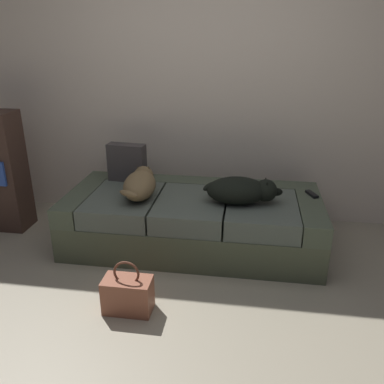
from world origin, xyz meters
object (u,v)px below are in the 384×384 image
at_px(tv_remote, 312,194).
at_px(handbag, 128,294).
at_px(dog_tan, 140,184).
at_px(dog_dark, 242,190).
at_px(throw_pillow, 127,163).
at_px(couch, 193,220).

relative_size(tv_remote, handbag, 0.40).
height_order(dog_tan, dog_dark, dog_dark).
bearing_deg(dog_tan, throw_pillow, 122.08).
distance_m(couch, dog_tan, 0.55).
relative_size(couch, dog_dark, 3.31).
height_order(tv_remote, throw_pillow, throw_pillow).
relative_size(dog_dark, handbag, 1.70).
relative_size(couch, tv_remote, 14.15).
distance_m(dog_tan, throw_pillow, 0.41).
relative_size(dog_dark, tv_remote, 4.28).
relative_size(dog_tan, throw_pillow, 1.81).
height_order(couch, tv_remote, tv_remote).
relative_size(throw_pillow, handbag, 0.90).
bearing_deg(throw_pillow, handbag, -74.06).
xyz_separation_m(throw_pillow, handbag, (0.35, -1.23, -0.51)).
height_order(dog_dark, handbag, dog_dark).
relative_size(couch, dog_tan, 3.44).
relative_size(dog_tan, handbag, 1.63).
height_order(couch, throw_pillow, throw_pillow).
bearing_deg(handbag, dog_dark, 50.46).
bearing_deg(dog_tan, couch, 9.40).
bearing_deg(dog_dark, dog_tan, 177.56).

